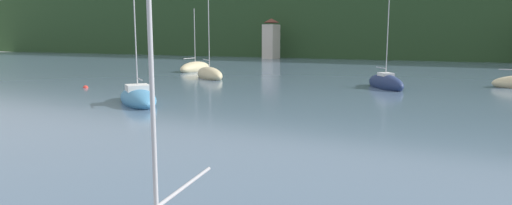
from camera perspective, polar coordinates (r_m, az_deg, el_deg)
wooded_hillside at (r=142.32m, az=23.53°, el=9.48°), size 352.00×71.57×39.56m
shore_building_west at (r=107.27m, az=2.06°, el=8.58°), size 3.18×4.44×10.05m
sailboat_far_1 at (r=51.93m, az=-6.32°, el=3.79°), size 7.50×6.61×11.82m
sailboat_far_2 at (r=64.39m, az=-8.23°, el=4.66°), size 3.73×8.69×9.81m
sailboat_far_3 at (r=42.79m, az=17.15°, el=2.51°), size 5.50×6.45×9.48m
sailboat_mid_7 at (r=32.03m, az=-15.71°, el=0.62°), size 7.04×5.99×10.32m
mooring_buoy_near at (r=44.20m, az=-22.10°, el=1.85°), size 0.49×0.49×0.49m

